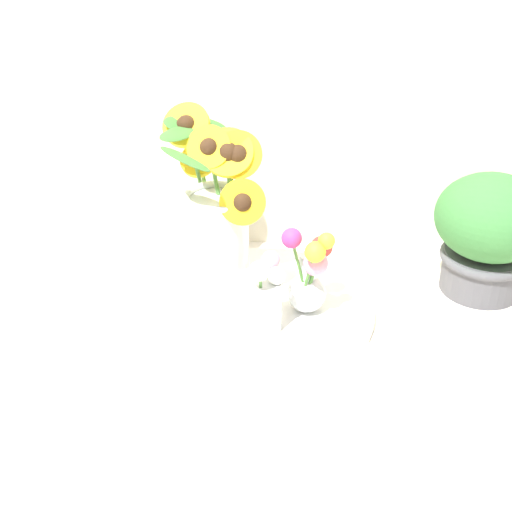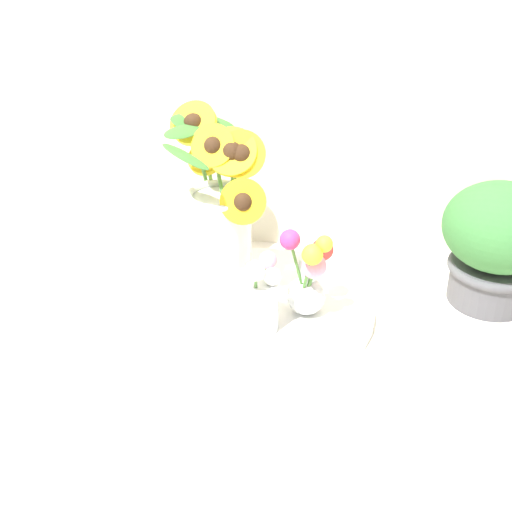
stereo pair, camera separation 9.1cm
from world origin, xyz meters
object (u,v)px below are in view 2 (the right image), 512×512
vase_small_center (255,300)px  vase_bulb_right (309,277)px  serving_tray (256,309)px  potted_plant (499,241)px  mason_jar_sunflowers (219,220)px

vase_small_center → vase_bulb_right: (0.08, 0.05, 0.02)m
serving_tray → potted_plant: size_ratio=1.84×
serving_tray → potted_plant: bearing=14.2°
vase_small_center → potted_plant: size_ratio=0.63×
potted_plant → vase_bulb_right: bearing=-159.8°
potted_plant → mason_jar_sunflowers: bearing=-174.2°
serving_tray → vase_small_center: vase_small_center is taller
mason_jar_sunflowers → vase_small_center: size_ratio=2.28×
mason_jar_sunflowers → vase_small_center: (0.08, -0.12, -0.08)m
vase_bulb_right → potted_plant: size_ratio=0.75×
vase_small_center → potted_plant: bearing=22.7°
mason_jar_sunflowers → potted_plant: mason_jar_sunflowers is taller
serving_tray → vase_bulb_right: bearing=-8.6°
mason_jar_sunflowers → potted_plant: (0.48, 0.05, -0.03)m
vase_bulb_right → potted_plant: potted_plant is taller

